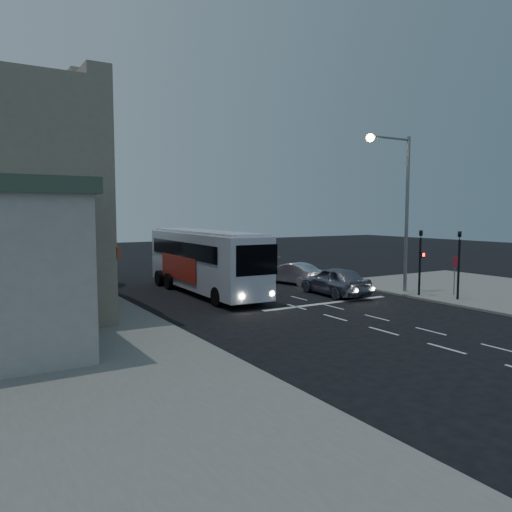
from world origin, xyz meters
TOP-DOWN VIEW (x-y plane):
  - ground at (0.00, 0.00)m, footprint 120.00×120.00m
  - road_markings at (1.29, 3.31)m, footprint 8.00×30.55m
  - tour_bus at (-2.12, 8.36)m, footprint 2.89×12.11m
  - car_suv at (3.99, 3.80)m, footprint 2.31×5.01m
  - car_sedan_a at (4.55, 8.88)m, footprint 2.48×4.50m
  - car_sedan_b at (4.29, 14.84)m, footprint 3.95×5.93m
  - car_sedan_c at (3.87, 21.01)m, footprint 3.90×6.24m
  - traffic_signal_main at (7.60, 0.78)m, footprint 0.25×0.35m
  - traffic_signal_side at (8.30, -1.20)m, footprint 0.18×0.15m
  - regulatory_sign at (9.30, -0.24)m, footprint 0.45×0.12m
  - streetlight at (7.34, 2.20)m, footprint 3.32×0.44m
  - street_tree at (-8.21, 15.02)m, footprint 4.00×4.00m

SIDE VIEW (x-z plane):
  - ground at x=0.00m, z-range 0.00..0.00m
  - road_markings at x=1.29m, z-range 0.00..0.01m
  - car_sedan_a at x=4.55m, z-range 0.00..1.41m
  - car_sedan_b at x=4.29m, z-range 0.00..1.60m
  - car_sedan_c at x=3.87m, z-range 0.00..1.61m
  - car_suv at x=3.99m, z-range 0.00..1.67m
  - regulatory_sign at x=9.30m, z-range 0.50..2.70m
  - tour_bus at x=-2.12m, z-range 0.15..3.85m
  - traffic_signal_main at x=7.60m, z-range 0.37..4.47m
  - traffic_signal_side at x=8.30m, z-range 0.37..4.47m
  - street_tree at x=-8.21m, z-range 1.40..7.60m
  - streetlight at x=7.34m, z-range 1.23..10.23m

